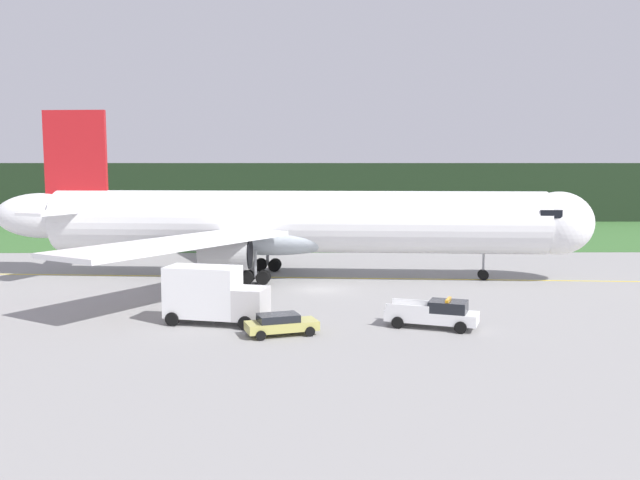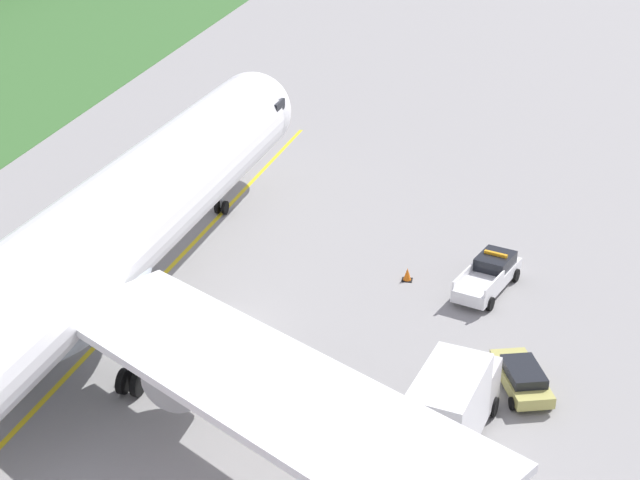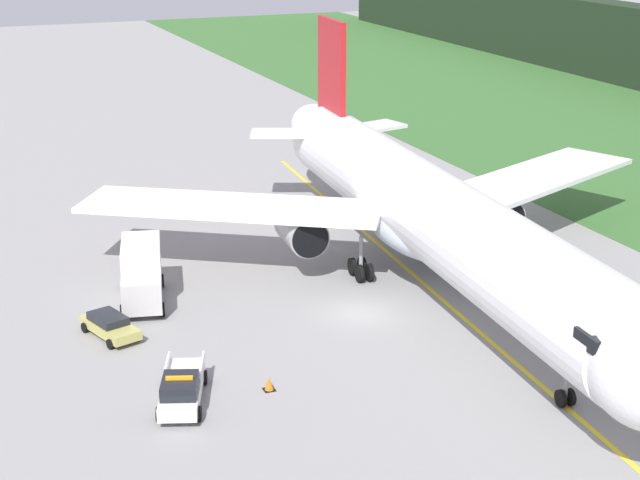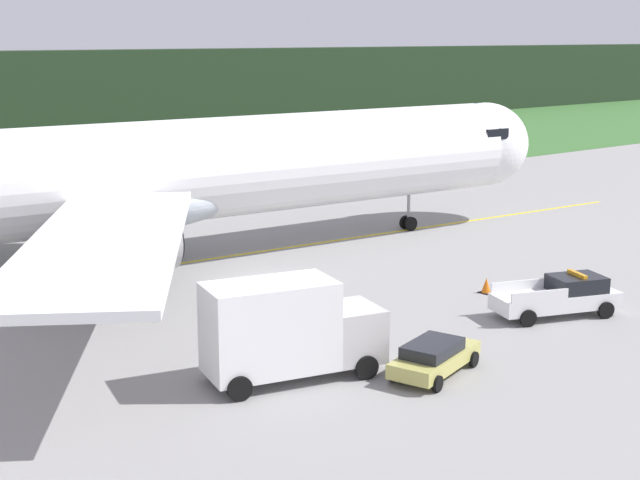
% 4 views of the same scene
% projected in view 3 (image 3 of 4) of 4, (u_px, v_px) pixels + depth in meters
% --- Properties ---
extents(ground, '(320.00, 320.00, 0.00)m').
position_uv_depth(ground, '(359.00, 313.00, 61.52)').
color(ground, gray).
extents(taxiway_centerline_main, '(70.49, 5.86, 0.01)m').
position_uv_depth(taxiway_centerline_main, '(429.00, 289.00, 65.38)').
color(taxiway_centerline_main, yellow).
rests_on(taxiway_centerline_main, ground).
extents(airliner, '(54.67, 43.34, 15.20)m').
position_uv_depth(airliner, '(428.00, 213.00, 64.31)').
color(airliner, white).
rests_on(airliner, ground).
extents(ops_pickup_truck, '(6.06, 3.78, 1.94)m').
position_uv_depth(ops_pickup_truck, '(182.00, 388.00, 50.15)').
color(ops_pickup_truck, white).
rests_on(ops_pickup_truck, ground).
extents(catering_truck, '(6.95, 3.94, 3.89)m').
position_uv_depth(catering_truck, '(142.00, 273.00, 62.70)').
color(catering_truck, beige).
rests_on(catering_truck, ground).
extents(staff_car, '(4.64, 2.98, 1.30)m').
position_uv_depth(staff_car, '(110.00, 325.00, 58.05)').
color(staff_car, tan).
rests_on(staff_car, ground).
extents(apron_cone, '(0.60, 0.60, 0.76)m').
position_uv_depth(apron_cone, '(269.00, 384.00, 51.76)').
color(apron_cone, black).
rests_on(apron_cone, ground).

